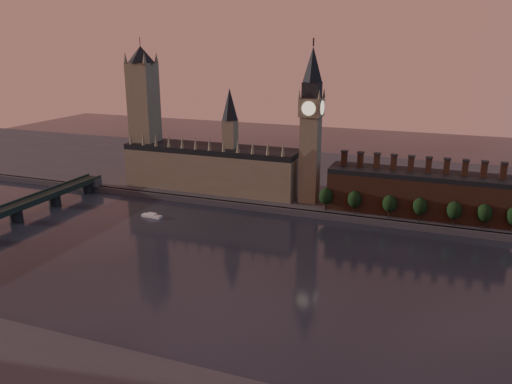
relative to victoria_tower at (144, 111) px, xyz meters
The scene contains 13 objects.
ground 176.40m from the victoria_tower, 43.78° to the right, with size 900.00×900.00×0.00m, color black.
north_bank 147.08m from the victoria_tower, 27.72° to the left, with size 900.00×182.00×4.00m.
palace_of_westminster 67.03m from the victoria_tower, ahead, with size 130.00×30.30×74.00m.
victoria_tower is the anchor object (origin of this frame).
big_ben 130.12m from the victoria_tower, ahead, with size 15.00×15.00×107.00m.
chimney_block 204.27m from the victoria_tower, ahead, with size 110.00×25.00×37.00m.
embankment_tree_0 153.32m from the victoria_tower, ahead, with size 8.60×8.60×14.88m.
embankment_tree_1 170.88m from the victoria_tower, ahead, with size 8.60×8.60×14.88m.
embankment_tree_2 191.91m from the victoria_tower, ahead, with size 8.60×8.60×14.88m.
embankment_tree_3 209.00m from the victoria_tower, ahead, with size 8.60×8.60×14.88m.
embankment_tree_4 227.82m from the victoria_tower, ahead, with size 8.60×8.60×14.88m.
embankment_tree_5 243.76m from the victoria_tower, ahead, with size 8.60×8.60×14.88m.
river_boat 93.96m from the victoria_tower, 56.39° to the right, with size 14.03×4.97×2.75m.
Camera 1 is at (90.97, -207.02, 107.61)m, focal length 35.00 mm.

